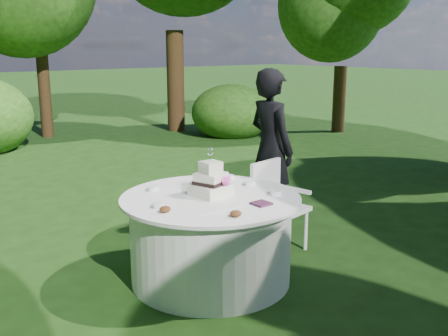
{
  "coord_description": "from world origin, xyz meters",
  "views": [
    {
      "loc": [
        -2.63,
        -3.45,
        2.04
      ],
      "look_at": [
        0.15,
        0.0,
        1.0
      ],
      "focal_mm": 42.0,
      "sensor_mm": 36.0,
      "label": 1
    }
  ],
  "objects": [
    {
      "name": "petal_cups",
      "position": [
        -0.14,
        -0.08,
        0.79
      ],
      "size": [
        0.95,
        1.09,
        0.05
      ],
      "color": "#562D16",
      "rests_on": "table"
    },
    {
      "name": "feather_plume",
      "position": [
        -0.18,
        -0.38,
        0.78
      ],
      "size": [
        0.48,
        0.07,
        0.01
      ],
      "primitive_type": "ellipsoid",
      "color": "white",
      "rests_on": "table"
    },
    {
      "name": "chair",
      "position": [
        0.95,
        0.18,
        0.52
      ],
      "size": [
        0.52,
        0.52,
        0.9
      ],
      "color": "white",
      "rests_on": "ground"
    },
    {
      "name": "cake",
      "position": [
        0.03,
        0.03,
        0.88
      ],
      "size": [
        0.32,
        0.32,
        0.42
      ],
      "color": "silver",
      "rests_on": "table"
    },
    {
      "name": "ground",
      "position": [
        0.0,
        0.0,
        0.0
      ],
      "size": [
        80.0,
        80.0,
        0.0
      ],
      "primitive_type": "plane",
      "color": "#17320D",
      "rests_on": "ground"
    },
    {
      "name": "votives",
      "position": [
        0.14,
        0.12,
        0.79
      ],
      "size": [
        1.13,
        0.9,
        0.04
      ],
      "color": "white",
      "rests_on": "table"
    },
    {
      "name": "napkins",
      "position": [
        0.18,
        -0.45,
        0.78
      ],
      "size": [
        0.14,
        0.14,
        0.02
      ],
      "primitive_type": "cube",
      "color": "#471E39",
      "rests_on": "table"
    },
    {
      "name": "table",
      "position": [
        0.0,
        0.0,
        0.39
      ],
      "size": [
        1.56,
        1.56,
        0.77
      ],
      "color": "white",
      "rests_on": "ground"
    },
    {
      "name": "guest",
      "position": [
        1.42,
        0.73,
        0.9
      ],
      "size": [
        0.49,
        0.7,
        1.8
      ],
      "primitive_type": "imported",
      "rotation": [
        0.0,
        0.0,
        1.47
      ],
      "color": "black",
      "rests_on": "ground"
    }
  ]
}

